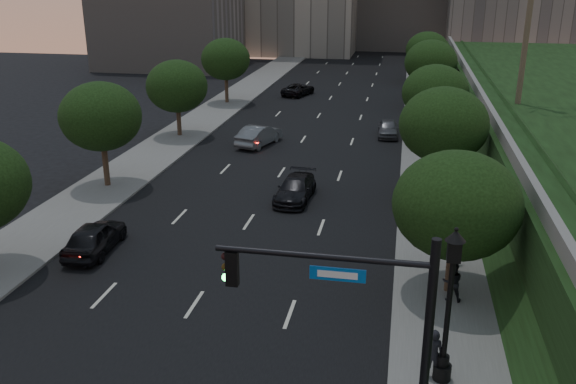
% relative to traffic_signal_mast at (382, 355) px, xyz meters
% --- Properties ---
extents(ground, '(160.00, 160.00, 0.00)m').
position_rel_traffic_signal_mast_xyz_m(ground, '(-7.82, 2.43, -3.67)').
color(ground, black).
rests_on(ground, ground).
extents(road_surface, '(16.00, 140.00, 0.02)m').
position_rel_traffic_signal_mast_xyz_m(road_surface, '(-7.82, 32.43, -3.66)').
color(road_surface, black).
rests_on(road_surface, ground).
extents(sidewalk_right, '(4.50, 140.00, 0.15)m').
position_rel_traffic_signal_mast_xyz_m(sidewalk_right, '(2.43, 32.43, -3.60)').
color(sidewalk_right, slate).
rests_on(sidewalk_right, ground).
extents(sidewalk_left, '(4.50, 140.00, 0.15)m').
position_rel_traffic_signal_mast_xyz_m(sidewalk_left, '(-18.07, 32.43, -3.60)').
color(sidewalk_left, slate).
rests_on(sidewalk_left, ground).
extents(parapet_wall, '(0.35, 90.00, 0.70)m').
position_rel_traffic_signal_mast_xyz_m(parapet_wall, '(5.68, 30.43, 0.68)').
color(parapet_wall, slate).
rests_on(parapet_wall, embankment).
extents(office_block_filler, '(18.00, 16.00, 14.00)m').
position_rel_traffic_signal_mast_xyz_m(office_block_filler, '(-33.82, 72.43, 3.33)').
color(office_block_filler, gray).
rests_on(office_block_filler, ground).
extents(tree_right_a, '(5.20, 5.20, 6.24)m').
position_rel_traffic_signal_mast_xyz_m(tree_right_a, '(2.48, 10.43, 0.35)').
color(tree_right_a, '#38281C').
rests_on(tree_right_a, ground).
extents(tree_right_b, '(5.20, 5.20, 6.74)m').
position_rel_traffic_signal_mast_xyz_m(tree_right_b, '(2.48, 22.43, 0.84)').
color(tree_right_b, '#38281C').
rests_on(tree_right_b, ground).
extents(tree_right_c, '(5.20, 5.20, 6.24)m').
position_rel_traffic_signal_mast_xyz_m(tree_right_c, '(2.48, 35.43, 0.35)').
color(tree_right_c, '#38281C').
rests_on(tree_right_c, ground).
extents(tree_right_d, '(5.20, 5.20, 6.74)m').
position_rel_traffic_signal_mast_xyz_m(tree_right_d, '(2.48, 49.43, 0.84)').
color(tree_right_d, '#38281C').
rests_on(tree_right_d, ground).
extents(tree_right_e, '(5.20, 5.20, 6.24)m').
position_rel_traffic_signal_mast_xyz_m(tree_right_e, '(2.48, 64.43, 0.35)').
color(tree_right_e, '#38281C').
rests_on(tree_right_e, ground).
extents(tree_left_b, '(5.00, 5.00, 6.71)m').
position_rel_traffic_signal_mast_xyz_m(tree_left_b, '(-18.12, 20.43, 0.90)').
color(tree_left_b, '#38281C').
rests_on(tree_left_b, ground).
extents(tree_left_c, '(5.00, 5.00, 6.34)m').
position_rel_traffic_signal_mast_xyz_m(tree_left_c, '(-18.12, 33.43, 0.53)').
color(tree_left_c, '#38281C').
rests_on(tree_left_c, ground).
extents(tree_left_d, '(5.00, 5.00, 6.71)m').
position_rel_traffic_signal_mast_xyz_m(tree_left_d, '(-18.12, 47.43, 0.90)').
color(tree_left_d, '#38281C').
rests_on(tree_left_d, ground).
extents(traffic_signal_mast, '(5.68, 0.56, 7.00)m').
position_rel_traffic_signal_mast_xyz_m(traffic_signal_mast, '(0.00, 0.00, 0.00)').
color(traffic_signal_mast, black).
rests_on(traffic_signal_mast, ground).
extents(street_lamp, '(0.64, 0.64, 5.62)m').
position_rel_traffic_signal_mast_xyz_m(street_lamp, '(1.94, 4.17, -1.04)').
color(street_lamp, black).
rests_on(street_lamp, ground).
extents(sedan_near_left, '(2.11, 4.63, 1.54)m').
position_rel_traffic_signal_mast_xyz_m(sedan_near_left, '(-14.25, 11.40, -2.90)').
color(sedan_near_left, black).
rests_on(sedan_near_left, ground).
extents(sedan_mid_left, '(2.98, 5.17, 1.61)m').
position_rel_traffic_signal_mast_xyz_m(sedan_mid_left, '(-10.97, 32.06, -2.87)').
color(sedan_mid_left, slate).
rests_on(sedan_mid_left, ground).
extents(sedan_far_left, '(3.56, 5.26, 1.34)m').
position_rel_traffic_signal_mast_xyz_m(sedan_far_left, '(-11.57, 53.32, -3.00)').
color(sedan_far_left, black).
rests_on(sedan_far_left, ground).
extents(sedan_near_right, '(2.14, 4.84, 1.38)m').
position_rel_traffic_signal_mast_xyz_m(sedan_near_right, '(-5.95, 20.38, -2.98)').
color(sedan_near_right, black).
rests_on(sedan_near_right, ground).
extents(sedan_far_right, '(1.83, 4.18, 1.40)m').
position_rel_traffic_signal_mast_xyz_m(sedan_far_right, '(-1.04, 36.77, -2.97)').
color(sedan_far_right, '#4F5156').
rests_on(sedan_far_right, ground).
extents(pedestrian_a, '(0.67, 0.45, 1.80)m').
position_rel_traffic_signal_mast_xyz_m(pedestrian_a, '(1.60, 4.22, -2.62)').
color(pedestrian_a, black).
rests_on(pedestrian_a, sidewalk_right).
extents(pedestrian_b, '(0.84, 0.67, 1.68)m').
position_rel_traffic_signal_mast_xyz_m(pedestrian_b, '(2.54, 9.55, -2.68)').
color(pedestrian_b, black).
rests_on(pedestrian_b, sidewalk_right).
extents(pedestrian_c, '(1.02, 0.77, 1.61)m').
position_rel_traffic_signal_mast_xyz_m(pedestrian_c, '(2.77, 12.96, -2.72)').
color(pedestrian_c, black).
rests_on(pedestrian_c, sidewalk_right).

